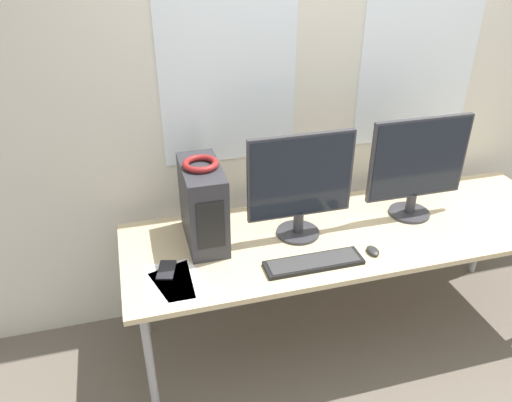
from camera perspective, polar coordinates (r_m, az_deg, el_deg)
ground_plane at (r=2.92m, az=13.03°, el=-19.46°), size 14.00×14.00×0.00m
wall_back at (r=2.87m, az=7.82°, el=12.73°), size 8.00×0.07×2.70m
desk at (r=2.72m, az=11.00°, el=-3.98°), size 2.42×0.77×0.73m
pc_tower at (r=2.48m, az=-6.07°, el=-0.41°), size 0.19×0.40×0.41m
headphones at (r=2.37m, az=-6.35°, el=4.25°), size 0.17×0.17×0.03m
monitor_main at (r=2.47m, az=5.10°, el=2.00°), size 0.54×0.22×0.56m
monitor_right_near at (r=2.78m, az=17.99°, el=3.92°), size 0.56×0.22×0.56m
keyboard at (r=2.41m, az=6.61°, el=-7.01°), size 0.48×0.13×0.02m
mouse at (r=2.53m, az=13.22°, el=-5.55°), size 0.06×0.09×0.02m
cell_phone at (r=2.39m, az=-10.19°, el=-7.77°), size 0.11×0.16×0.01m
paper_sheet_left at (r=2.31m, az=-8.49°, el=-9.29°), size 0.29×0.35×0.00m
paper_sheet_front at (r=2.33m, az=-9.99°, el=-9.05°), size 0.21×0.30×0.00m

